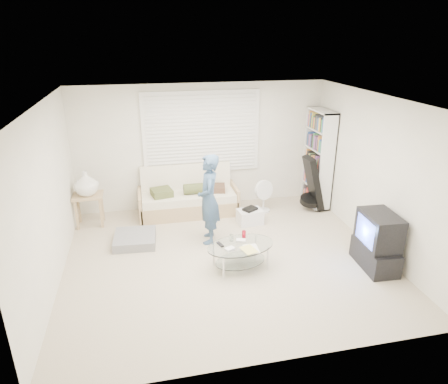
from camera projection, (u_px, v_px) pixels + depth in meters
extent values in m
plane|color=tan|center=(225.00, 258.00, 6.42)|extent=(5.00, 5.00, 0.00)
cube|color=white|center=(202.00, 147.00, 8.01)|extent=(5.00, 0.02, 2.50)
cube|color=white|center=(274.00, 265.00, 3.92)|extent=(5.00, 0.02, 2.50)
cube|color=white|center=(48.00, 199.00, 5.47)|extent=(0.02, 4.50, 2.50)
cube|color=white|center=(376.00, 174.00, 6.45)|extent=(0.02, 4.50, 2.50)
cube|color=white|center=(226.00, 101.00, 5.50)|extent=(5.00, 4.50, 0.02)
cube|color=white|center=(202.00, 132.00, 7.87)|extent=(2.32, 0.06, 1.62)
cube|color=black|center=(202.00, 133.00, 7.85)|extent=(2.20, 0.01, 1.50)
cube|color=silver|center=(202.00, 133.00, 7.83)|extent=(2.16, 0.04, 1.50)
cube|color=silver|center=(202.00, 133.00, 7.85)|extent=(2.32, 0.08, 1.62)
cube|color=tan|center=(189.00, 207.00, 7.96)|extent=(1.88, 0.75, 0.30)
cube|color=beige|center=(188.00, 196.00, 7.86)|extent=(1.80, 0.70, 0.15)
cube|color=beige|center=(186.00, 178.00, 8.05)|extent=(1.80, 0.21, 0.58)
cube|color=tan|center=(140.00, 205.00, 7.74)|extent=(0.06, 0.75, 0.53)
cube|color=tan|center=(234.00, 198.00, 8.10)|extent=(0.06, 0.75, 0.53)
cube|color=#3E4A24|center=(162.00, 192.00, 7.68)|extent=(0.45, 0.45, 0.13)
cylinder|color=#3E4A24|center=(196.00, 189.00, 7.77)|extent=(0.47, 0.21, 0.21)
cube|color=#4B3625|center=(216.00, 188.00, 7.92)|extent=(0.39, 0.39, 0.11)
cube|color=slate|center=(135.00, 239.00, 6.85)|extent=(0.74, 0.74, 0.16)
cube|color=tan|center=(88.00, 196.00, 7.33)|extent=(0.54, 0.43, 0.04)
cube|color=tan|center=(77.00, 215.00, 7.25)|extent=(0.04, 0.04, 0.58)
cube|color=tan|center=(101.00, 213.00, 7.34)|extent=(0.04, 0.04, 0.58)
cube|color=tan|center=(79.00, 208.00, 7.55)|extent=(0.04, 0.04, 0.58)
cube|color=tan|center=(102.00, 206.00, 7.63)|extent=(0.04, 0.04, 0.58)
imported|color=white|center=(86.00, 183.00, 7.24)|extent=(0.43, 0.43, 0.45)
cube|color=white|center=(319.00, 159.00, 8.12)|extent=(0.31, 0.83, 1.98)
cube|color=black|center=(313.00, 183.00, 7.97)|extent=(0.41, 0.40, 1.11)
cylinder|color=black|center=(310.00, 200.00, 8.10)|extent=(0.40, 0.42, 0.20)
cylinder|color=white|center=(263.00, 210.00, 8.13)|extent=(0.27, 0.27, 0.03)
cylinder|color=white|center=(263.00, 202.00, 8.06)|extent=(0.04, 0.04, 0.34)
cylinder|color=white|center=(264.00, 189.00, 7.96)|extent=(0.42, 0.25, 0.40)
cylinder|color=white|center=(264.00, 189.00, 7.96)|extent=(0.12, 0.09, 0.10)
cube|color=white|center=(250.00, 217.00, 7.55)|extent=(0.49, 0.36, 0.27)
cube|color=black|center=(250.00, 209.00, 7.49)|extent=(0.31, 0.29, 0.05)
cube|color=black|center=(375.00, 256.00, 6.13)|extent=(0.48, 0.84, 0.36)
cube|color=black|center=(379.00, 230.00, 5.97)|extent=(0.49, 0.70, 0.53)
cube|color=#516AEC|center=(366.00, 231.00, 5.94)|extent=(0.05, 0.52, 0.40)
ellipsoid|color=silver|center=(241.00, 246.00, 6.03)|extent=(1.15, 0.84, 0.02)
ellipsoid|color=silver|center=(240.00, 261.00, 6.13)|extent=(0.88, 0.64, 0.01)
cylinder|color=silver|center=(224.00, 269.00, 5.80)|extent=(0.03, 0.03, 0.36)
cylinder|color=silver|center=(268.00, 259.00, 6.05)|extent=(0.03, 0.03, 0.36)
cylinder|color=silver|center=(213.00, 255.00, 6.16)|extent=(0.03, 0.03, 0.36)
cylinder|color=silver|center=(255.00, 246.00, 6.41)|extent=(0.03, 0.03, 0.36)
cube|color=white|center=(230.00, 249.00, 5.88)|extent=(0.17, 0.15, 0.04)
cube|color=white|center=(241.00, 241.00, 6.12)|extent=(0.17, 0.14, 0.04)
cylinder|color=silver|center=(231.00, 238.00, 6.13)|extent=(0.06, 0.06, 0.11)
cylinder|color=red|center=(244.00, 234.00, 6.22)|extent=(0.06, 0.06, 0.12)
cube|color=black|center=(220.00, 244.00, 6.02)|extent=(0.10, 0.17, 0.02)
cube|color=white|center=(251.00, 249.00, 5.91)|extent=(0.22, 0.29, 0.01)
cube|color=#DFD167|center=(249.00, 250.00, 5.87)|extent=(0.25, 0.30, 0.01)
imported|color=#35516B|center=(209.00, 199.00, 6.69)|extent=(0.45, 0.62, 1.55)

